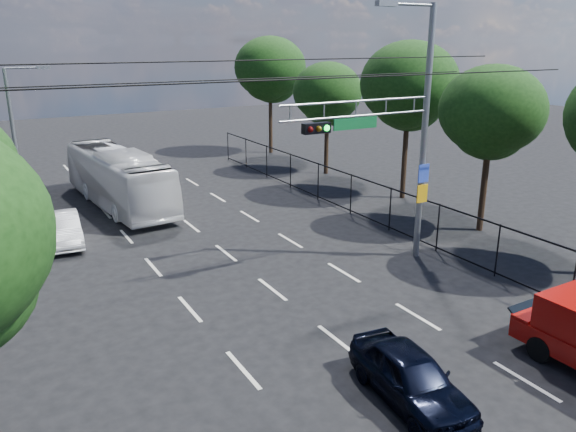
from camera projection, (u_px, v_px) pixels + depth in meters
ground at (438, 419)px, 12.75m from camera, size 120.00×120.00×0.00m
lane_markings at (207, 238)px, 24.36m from camera, size 6.12×38.00×0.01m
signal_mast at (400, 127)px, 20.30m from camera, size 6.43×0.39×9.50m
streetlight_left at (18, 134)px, 26.84m from camera, size 2.09×0.22×7.08m
utility_wires at (258, 73)px, 17.91m from camera, size 22.00×5.04×0.74m
fence_right at (374, 202)px, 26.12m from camera, size 0.06×34.03×2.00m
tree_right_b at (491, 118)px, 24.01m from camera, size 4.50×4.50×7.31m
tree_right_c at (409, 91)px, 29.07m from camera, size 5.10×5.10×8.29m
tree_right_d at (327, 97)px, 34.95m from camera, size 4.32×4.32×7.02m
tree_right_e at (270, 73)px, 41.36m from camera, size 5.28×5.28×8.58m
navy_hatchback at (410, 376)px, 13.23m from camera, size 1.96×3.96×1.30m
white_bus at (118, 178)px, 28.89m from camera, size 3.37×10.62×2.91m
white_van at (63, 229)px, 23.64m from camera, size 1.61×3.96×1.28m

